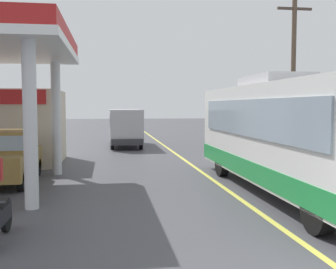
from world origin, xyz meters
name	(u,v)px	position (x,y,z in m)	size (l,w,h in m)	color
ground	(168,149)	(0.00, 20.00, 0.00)	(120.00, 120.00, 0.00)	#424247
lane_divider_stripe	(183,159)	(0.00, 15.00, 0.00)	(0.16, 50.00, 0.01)	#D8CC4C
coach_bus_main	(287,138)	(1.65, 6.45, 1.72)	(2.60, 11.04, 3.69)	white
car_at_pump	(8,154)	(-7.22, 9.57, 1.01)	(1.70, 4.20, 1.82)	olive
minibus_opposing_lane	(125,124)	(-2.61, 21.99, 1.47)	(2.04, 6.13, 2.44)	#A5A5AD
utility_pole_roadside	(293,75)	(5.56, 14.43, 4.25)	(1.80, 0.24, 8.14)	brown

